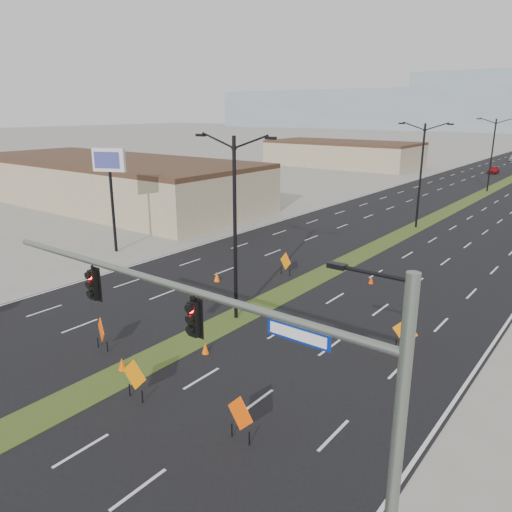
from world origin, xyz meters
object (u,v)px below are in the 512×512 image
Objects in this scene: cone_3 at (217,277)px; construction_sign_2 at (286,262)px; cone_0 at (122,364)px; car_left at (494,170)px; cone_2 at (371,280)px; pole_sign_west at (109,169)px; streetlight_1 at (421,173)px; construction_sign_4 at (240,415)px; cone_1 at (205,348)px; streetlight_0 at (235,224)px; signal_mast at (243,349)px; construction_sign_3 at (135,376)px; construction_sign_5 at (405,333)px; streetlight_2 at (492,153)px; construction_sign_1 at (101,331)px.

construction_sign_2 is at bearing 53.06° from cone_3.
car_left is at bearing 92.65° from cone_0.
pole_sign_west reaches higher than cone_2.
streetlight_1 is 5.54× the size of construction_sign_4.
cone_2 is at bearing 34.88° from cone_3.
streetlight_0 is at bearing 110.20° from cone_1.
signal_mast reaches higher than cone_0.
construction_sign_3 reaches higher than construction_sign_5.
construction_sign_4 is 18.52m from cone_2.
car_left is at bearing 113.86° from construction_sign_2.
pole_sign_west is at bearing -179.88° from construction_sign_5.
construction_sign_4 reaches higher than construction_sign_2.
streetlight_2 is 23.76m from car_left.
pole_sign_west reaches higher than construction_sign_2.
construction_sign_2 reaches higher than cone_2.
pole_sign_west reaches higher than construction_sign_1.
construction_sign_1 is (-2.74, -62.90, -4.43)m from streetlight_2.
construction_sign_3 is 2.82× the size of cone_0.
streetlight_1 is 5.57× the size of construction_sign_3.
construction_sign_4 reaches higher than construction_sign_3.
streetlight_0 reaches higher than construction_sign_3.
streetlight_0 is at bearing 87.60° from cone_0.
streetlight_2 is 1.20× the size of pole_sign_west.
cone_1 is (5.87, -83.05, -0.35)m from car_left.
signal_mast is 29.15m from pole_sign_west.
construction_sign_1 is at bearing -70.88° from construction_sign_2.
signal_mast is 1.63× the size of streetlight_1.
construction_sign_1 is 2.87× the size of cone_1.
pole_sign_west is (-16.61, 4.58, 1.33)m from streetlight_0.
cone_2 is (5.57, 2.01, -0.70)m from construction_sign_2.
streetlight_2 is at bearing 90.00° from streetlight_1.
construction_sign_3 is at bearing -87.89° from car_left.
construction_sign_5 is (7.04, 10.51, -0.03)m from construction_sign_3.
construction_sign_2 is at bearing -90.14° from car_left.
cone_1 is at bearing 61.66° from cone_0.
construction_sign_3 is (2.00, -36.77, -4.36)m from streetlight_1.
streetlight_1 is 36.00m from cone_0.
construction_sign_2 is 12.65m from construction_sign_5.
streetlight_2 is 15.09× the size of cone_3.
cone_0 is (2.42, -0.73, -0.67)m from construction_sign_1.
signal_mast is at bearing -36.45° from construction_sign_4.
signal_mast is 1.63× the size of streetlight_0.
signal_mast is at bearing -49.46° from streetlight_0.
signal_mast is 28.98× the size of cone_2.
cone_2 is 0.07× the size of pole_sign_west.
cone_1 is at bearing 57.20° from construction_sign_1.
construction_sign_2 is 12.62m from cone_1.
cone_2 is (3.57, 9.91, -5.14)m from streetlight_0.
construction_sign_5 is 13.27m from cone_0.
signal_mast is 19.94m from cone_3.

